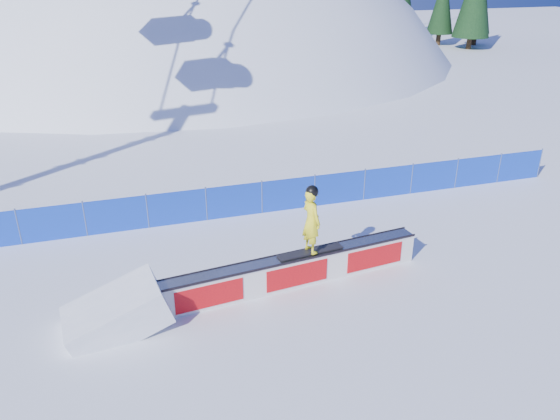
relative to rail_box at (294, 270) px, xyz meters
name	(u,v)px	position (x,y,z in m)	size (l,w,h in m)	color
ground	(336,270)	(1.45, 0.36, -0.45)	(160.00, 160.00, 0.00)	white
snow_hill	(181,223)	(1.45, 42.36, -18.45)	(64.00, 64.00, 64.00)	white
safety_fence	(289,194)	(1.45, 4.86, 0.15)	(22.05, 0.05, 1.30)	#133BBB
rail_box	(294,270)	(0.00, 0.00, 0.00)	(7.70, 1.39, 0.92)	silver
snow_ramp	(119,326)	(-4.77, -0.53, -0.45)	(2.40, 1.60, 0.90)	white
snowboarder	(311,220)	(0.51, 0.06, 1.45)	(1.94, 0.77, 2.00)	black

